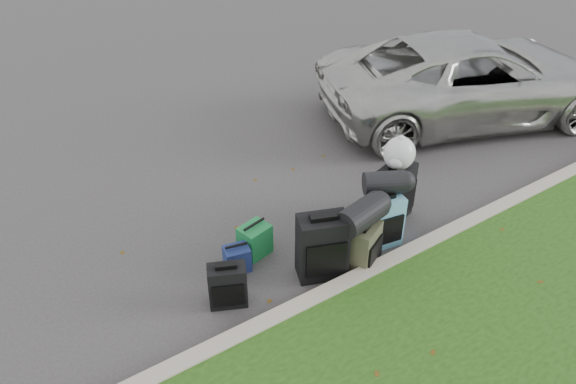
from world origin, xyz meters
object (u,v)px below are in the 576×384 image
tote_navy (237,259)px  tote_green (255,240)px  suv (471,78)px  suitcase_large_black_left (322,247)px  suitcase_small_black (228,286)px  suitcase_teal (382,221)px  suitcase_olive (364,247)px  suitcase_large_black_right (395,193)px

tote_navy → tote_green: bearing=34.9°
suv → suitcase_large_black_left: bearing=132.7°
suitcase_small_black → suitcase_teal: 1.93m
suitcase_large_black_left → tote_navy: (-0.72, 0.57, -0.23)m
suitcase_large_black_left → suitcase_olive: (0.46, -0.15, -0.10)m
tote_navy → suitcase_olive: bearing=-18.8°
suitcase_olive → tote_green: 1.22m
tote_green → suitcase_large_black_right: bearing=-24.1°
suitcase_olive → suitcase_teal: bearing=-1.8°
suv → suitcase_large_black_right: suv is taller
suv → suitcase_olive: size_ratio=8.78×
suitcase_large_black_right → suitcase_large_black_left: bearing=178.2°
suitcase_small_black → suitcase_large_black_right: bearing=29.0°
suitcase_large_black_left → suitcase_small_black: bearing=-167.8°
suv → suitcase_large_black_right: size_ratio=6.56×
suitcase_large_black_right → suv: bearing=10.3°
suitcase_large_black_left → suitcase_teal: 0.88m
suitcase_large_black_left → suitcase_teal: (0.88, 0.04, -0.06)m
suitcase_large_black_left → tote_navy: 0.95m
suv → suitcase_teal: size_ratio=7.51×
suv → suitcase_large_black_left: (-4.21, -1.76, -0.29)m
suitcase_small_black → suitcase_large_black_left: bearing=15.8°
suitcase_teal → suitcase_large_black_right: size_ratio=0.87×
suitcase_olive → tote_green: bearing=110.3°
suitcase_teal → suitcase_large_black_right: (0.46, 0.30, 0.05)m
suitcase_teal → suitcase_large_black_left: bearing=-167.9°
suitcase_large_black_left → suitcase_large_black_right: 1.38m
tote_green → suitcase_olive: bearing=-56.6°
suitcase_large_black_right → tote_green: (-1.76, 0.35, -0.18)m
suitcase_small_black → suitcase_olive: size_ratio=0.88×
suitcase_small_black → tote_green: 0.82m
suitcase_teal → tote_navy: (-1.60, 0.53, -0.17)m
suitcase_large_black_right → tote_navy: (-2.06, 0.23, -0.22)m
suv → suitcase_teal: bearing=137.3°
suitcase_olive → suitcase_small_black: bearing=142.1°
suitcase_small_black → suitcase_large_black_left: 1.07m
suitcase_olive → suitcase_large_black_right: size_ratio=0.75×
suitcase_small_black → suitcase_large_black_right: 2.40m
suitcase_olive → suitcase_large_black_left: bearing=135.8°
tote_green → tote_navy: size_ratio=1.27×
suitcase_olive → tote_navy: suitcase_olive is taller
suitcase_teal → tote_navy: suitcase_teal is taller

